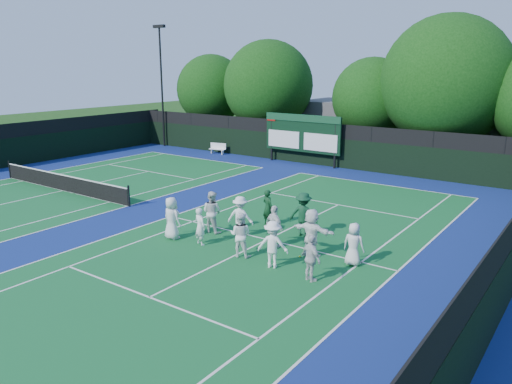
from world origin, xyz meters
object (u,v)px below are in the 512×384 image
Objects in this scene: bench at (218,148)px; coach_left at (268,208)px; scoreboard at (302,134)px; tennis_net at (63,182)px.

coach_left is at bearing -43.27° from bench.
scoreboard is 3.71× the size of coach_left.
scoreboard reaches higher than coach_left.
bench is (-7.61, -0.22, -1.73)m from scoreboard.
scoreboard is 14.33m from coach_left.
scoreboard reaches higher than tennis_net.
scoreboard reaches higher than bench.
scoreboard is at bearing -48.33° from coach_left.
scoreboard is 7.81m from bench.
bench is at bearing -26.18° from coach_left.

